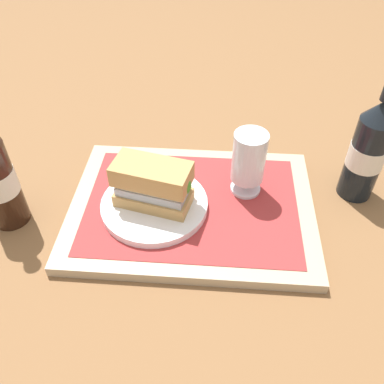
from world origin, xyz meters
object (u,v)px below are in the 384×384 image
(sandwich, at_px, (154,184))
(beer_glass, at_px, (249,161))
(plate, at_px, (154,205))
(beer_bottle, at_px, (369,149))

(sandwich, xyz_separation_m, beer_glass, (0.16, 0.06, 0.01))
(plate, distance_m, beer_glass, 0.18)
(plate, distance_m, beer_bottle, 0.39)
(beer_glass, bearing_deg, beer_bottle, 8.37)
(beer_glass, xyz_separation_m, beer_bottle, (0.21, 0.03, 0.02))
(sandwich, height_order, beer_glass, beer_glass)
(sandwich, height_order, beer_bottle, beer_bottle)
(plate, xyz_separation_m, beer_glass, (0.16, 0.06, 0.06))
(beer_bottle, bearing_deg, plate, -166.33)
(sandwich, xyz_separation_m, beer_bottle, (0.37, 0.09, 0.03))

